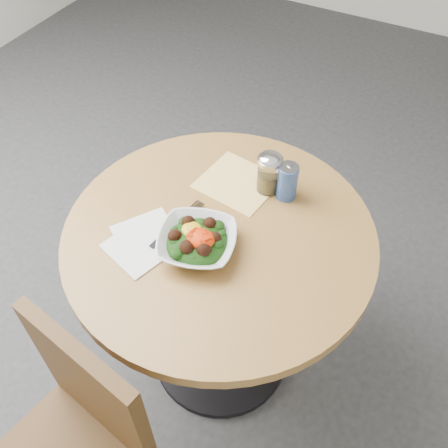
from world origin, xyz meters
The scene contains 9 objects.
ground centered at (0.00, 0.00, 0.00)m, with size 6.00×6.00×0.00m, color #2E2E31.
table centered at (0.00, 0.00, 0.55)m, with size 0.90×0.90×0.75m.
chair centered at (-0.10, -0.60, 0.48)m, with size 0.44×0.44×0.85m.
cloth_napkin centered at (-0.04, 0.20, 0.75)m, with size 0.22×0.21×0.00m, color #FFAF0D.
paper_napkins centered at (-0.17, -0.13, 0.75)m, with size 0.23×0.26×0.00m.
salad_bowl centered at (-0.02, -0.08, 0.78)m, with size 0.27×0.27×0.08m.
fork centered at (-0.12, -0.03, 0.76)m, with size 0.06×0.22×0.00m.
spice_shaker centered at (0.05, 0.22, 0.82)m, with size 0.08×0.08×0.14m.
beverage_can centered at (0.11, 0.22, 0.81)m, with size 0.06×0.06×0.12m.
Camera 1 is at (0.44, -0.81, 1.83)m, focal length 40.00 mm.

